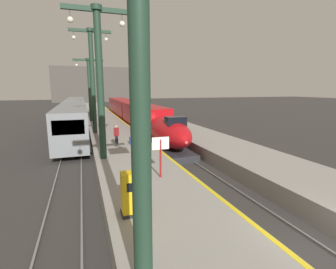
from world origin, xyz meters
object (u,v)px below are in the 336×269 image
at_px(station_column_mid, 99,70).
at_px(passenger_near_edge, 116,134).
at_px(station_column_near, 142,34).
at_px(regional_train_adjacent, 75,113).
at_px(ticket_machine_yellow, 131,195).
at_px(station_column_distant, 89,83).
at_px(passenger_mid_platform, 144,148).
at_px(departure_info_board, 160,149).
at_px(station_column_far, 92,72).
at_px(rolling_suitcase, 132,141).
at_px(highspeed_train_main, 134,114).

distance_m(station_column_mid, passenger_near_edge, 5.80).
distance_m(station_column_near, passenger_near_edge, 15.37).
xyz_separation_m(regional_train_adjacent, ticket_machine_yellow, (2.55, -29.30, -0.34)).
xyz_separation_m(station_column_distant, passenger_mid_platform, (2.30, -22.28, -4.19)).
distance_m(station_column_mid, departure_info_board, 6.73).
distance_m(station_column_near, ticket_machine_yellow, 5.92).
bearing_deg(station_column_far, station_column_mid, -90.00).
height_order(station_column_far, departure_info_board, station_column_far).
height_order(passenger_near_edge, passenger_mid_platform, same).
relative_size(passenger_mid_platform, rolling_suitcase, 1.72).
height_order(station_column_mid, station_column_far, station_column_far).
bearing_deg(departure_info_board, passenger_mid_platform, 94.37).
bearing_deg(station_column_mid, station_column_distant, 90.00).
height_order(regional_train_adjacent, departure_info_board, regional_train_adjacent).
bearing_deg(station_column_near, highspeed_train_main, 79.15).
bearing_deg(passenger_near_edge, departure_info_board, -81.26).
height_order(regional_train_adjacent, station_column_far, station_column_far).
xyz_separation_m(highspeed_train_main, rolling_suitcase, (-3.33, -15.57, -0.56)).
height_order(station_column_mid, passenger_mid_platform, station_column_mid).
distance_m(station_column_distant, ticket_machine_yellow, 28.69).
bearing_deg(regional_train_adjacent, passenger_near_edge, -79.04).
bearing_deg(station_column_mid, ticket_machine_yellow, -87.51).
bearing_deg(station_column_distant, station_column_near, -89.90).
distance_m(station_column_distant, passenger_mid_platform, 22.79).
bearing_deg(station_column_distant, station_column_mid, -90.00).
relative_size(station_column_near, rolling_suitcase, 9.35).
xyz_separation_m(station_column_far, passenger_near_edge, (1.29, -6.91, -5.09)).
bearing_deg(rolling_suitcase, ticket_machine_yellow, -100.88).
bearing_deg(passenger_mid_platform, station_column_distant, 95.89).
relative_size(station_column_mid, ticket_machine_yellow, 5.88).
bearing_deg(regional_train_adjacent, station_column_far, -78.82).
xyz_separation_m(station_column_distant, passenger_near_edge, (1.29, -17.08, -4.19)).
xyz_separation_m(regional_train_adjacent, station_column_mid, (2.20, -21.25, 4.57)).
height_order(highspeed_train_main, regional_train_adjacent, regional_train_adjacent).
relative_size(station_column_near, departure_info_board, 4.33).
relative_size(highspeed_train_main, passenger_mid_platform, 23.28).
relative_size(station_column_near, passenger_mid_platform, 5.43).
distance_m(station_column_far, rolling_suitcase, 9.14).
height_order(highspeed_train_main, station_column_distant, station_column_distant).
bearing_deg(ticket_machine_yellow, regional_train_adjacent, 94.97).
relative_size(station_column_distant, ticket_machine_yellow, 5.34).
distance_m(regional_train_adjacent, station_column_distant, 4.76).
bearing_deg(passenger_near_edge, station_column_mid, -111.92).
distance_m(regional_train_adjacent, station_column_far, 12.40).
bearing_deg(station_column_near, departure_info_board, 69.99).
bearing_deg(station_column_distant, highspeed_train_main, -11.45).
bearing_deg(station_column_near, station_column_mid, 90.28).
bearing_deg(ticket_machine_yellow, station_column_far, 91.10).
xyz_separation_m(highspeed_train_main, ticket_machine_yellow, (-5.55, -27.15, -0.13)).
xyz_separation_m(highspeed_train_main, station_column_distant, (-5.90, 1.20, 4.32)).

